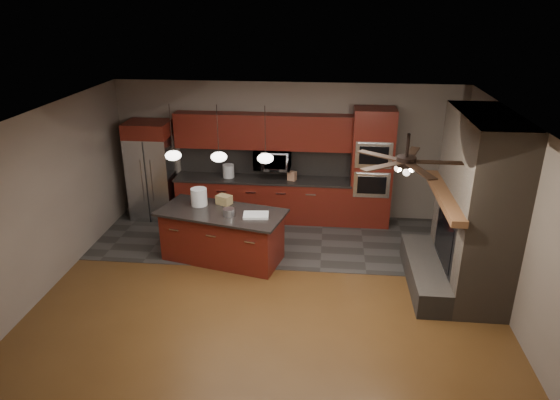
# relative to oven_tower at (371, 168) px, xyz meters

# --- Properties ---
(ground) EXTENTS (7.00, 7.00, 0.00)m
(ground) POSITION_rel_oven_tower_xyz_m (-1.70, -2.69, -1.19)
(ground) COLOR brown
(ground) RESTS_ON ground
(ceiling) EXTENTS (7.00, 6.00, 0.02)m
(ceiling) POSITION_rel_oven_tower_xyz_m (-1.70, -2.69, 1.61)
(ceiling) COLOR white
(ceiling) RESTS_ON back_wall
(back_wall) EXTENTS (7.00, 0.02, 2.80)m
(back_wall) POSITION_rel_oven_tower_xyz_m (-1.70, 0.31, 0.21)
(back_wall) COLOR gray
(back_wall) RESTS_ON ground
(right_wall) EXTENTS (0.02, 6.00, 2.80)m
(right_wall) POSITION_rel_oven_tower_xyz_m (1.80, -2.69, 0.21)
(right_wall) COLOR gray
(right_wall) RESTS_ON ground
(left_wall) EXTENTS (0.02, 6.00, 2.80)m
(left_wall) POSITION_rel_oven_tower_xyz_m (-5.20, -2.69, 0.21)
(left_wall) COLOR gray
(left_wall) RESTS_ON ground
(slate_tile_patch) EXTENTS (7.00, 2.40, 0.01)m
(slate_tile_patch) POSITION_rel_oven_tower_xyz_m (-1.70, -0.89, -1.19)
(slate_tile_patch) COLOR #383633
(slate_tile_patch) RESTS_ON ground
(fireplace_column) EXTENTS (1.30, 2.10, 2.80)m
(fireplace_column) POSITION_rel_oven_tower_xyz_m (1.34, -2.29, 0.11)
(fireplace_column) COLOR brown
(fireplace_column) RESTS_ON ground
(back_cabinetry) EXTENTS (3.59, 0.64, 2.20)m
(back_cabinetry) POSITION_rel_oven_tower_xyz_m (-2.18, 0.05, -0.30)
(back_cabinetry) COLOR #5C1511
(back_cabinetry) RESTS_ON ground
(oven_tower) EXTENTS (0.80, 0.63, 2.38)m
(oven_tower) POSITION_rel_oven_tower_xyz_m (0.00, 0.00, 0.00)
(oven_tower) COLOR #5C1511
(oven_tower) RESTS_ON ground
(microwave) EXTENTS (0.73, 0.41, 0.50)m
(microwave) POSITION_rel_oven_tower_xyz_m (-1.98, 0.06, 0.11)
(microwave) COLOR silver
(microwave) RESTS_ON back_cabinetry
(refrigerator) EXTENTS (0.87, 0.75, 2.04)m
(refrigerator) POSITION_rel_oven_tower_xyz_m (-4.46, -0.07, -0.17)
(refrigerator) COLOR silver
(refrigerator) RESTS_ON ground
(kitchen_island) EXTENTS (2.33, 1.47, 0.92)m
(kitchen_island) POSITION_rel_oven_tower_xyz_m (-2.65, -1.79, -0.73)
(kitchen_island) COLOR #5C1511
(kitchen_island) RESTS_ON ground
(white_bucket) EXTENTS (0.32, 0.32, 0.31)m
(white_bucket) POSITION_rel_oven_tower_xyz_m (-3.09, -1.55, -0.12)
(white_bucket) COLOR silver
(white_bucket) RESTS_ON kitchen_island
(paint_can) EXTENTS (0.26, 0.26, 0.13)m
(paint_can) POSITION_rel_oven_tower_xyz_m (-2.49, -1.96, -0.21)
(paint_can) COLOR #B7B7BC
(paint_can) RESTS_ON kitchen_island
(paint_tray) EXTENTS (0.44, 0.33, 0.04)m
(paint_tray) POSITION_rel_oven_tower_xyz_m (-2.03, -1.94, -0.25)
(paint_tray) COLOR white
(paint_tray) RESTS_ON kitchen_island
(cardboard_box) EXTENTS (0.31, 0.28, 0.16)m
(cardboard_box) POSITION_rel_oven_tower_xyz_m (-2.67, -1.46, -0.19)
(cardboard_box) COLOR #9A814F
(cardboard_box) RESTS_ON kitchen_island
(counter_bucket) EXTENTS (0.30, 0.30, 0.27)m
(counter_bucket) POSITION_rel_oven_tower_xyz_m (-2.88, 0.01, -0.16)
(counter_bucket) COLOR silver
(counter_bucket) RESTS_ON back_cabinetry
(counter_box) EXTENTS (0.20, 0.17, 0.18)m
(counter_box) POSITION_rel_oven_tower_xyz_m (-1.57, -0.04, -0.20)
(counter_box) COLOR #AE7959
(counter_box) RESTS_ON back_cabinetry
(pendant_left) EXTENTS (0.26, 0.26, 0.92)m
(pendant_left) POSITION_rel_oven_tower_xyz_m (-3.35, -1.99, 0.77)
(pendant_left) COLOR black
(pendant_left) RESTS_ON ceiling
(pendant_center) EXTENTS (0.26, 0.26, 0.92)m
(pendant_center) POSITION_rel_oven_tower_xyz_m (-2.60, -1.99, 0.77)
(pendant_center) COLOR black
(pendant_center) RESTS_ON ceiling
(pendant_right) EXTENTS (0.26, 0.26, 0.92)m
(pendant_right) POSITION_rel_oven_tower_xyz_m (-1.85, -1.99, 0.77)
(pendant_right) COLOR black
(pendant_right) RESTS_ON ceiling
(ceiling_fan) EXTENTS (1.27, 1.33, 0.41)m
(ceiling_fan) POSITION_rel_oven_tower_xyz_m (0.10, -3.49, 1.27)
(ceiling_fan) COLOR black
(ceiling_fan) RESTS_ON ceiling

